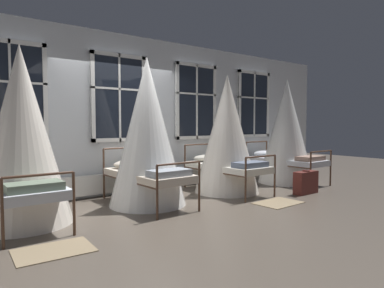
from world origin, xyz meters
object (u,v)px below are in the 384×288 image
object	(u,v)px
cot_fifth	(286,133)
suitcase_dark	(306,182)
cot_second	(22,138)
cot_third	(147,134)
cot_fourth	(227,135)

from	to	relation	value
cot_fifth	suitcase_dark	size ratio (longest dim) A/B	4.26
cot_second	cot_third	size ratio (longest dim) A/B	0.98
cot_second	cot_fifth	xyz separation A→B (m)	(5.62, -0.01, -0.02)
cot_second	cot_fifth	world-z (taller)	cot_second
cot_fifth	cot_fourth	bearing A→B (deg)	88.75
cot_third	cot_fourth	bearing A→B (deg)	-91.39
cot_fourth	suitcase_dark	size ratio (longest dim) A/B	4.18
cot_second	cot_fourth	xyz separation A→B (m)	(3.74, -0.02, -0.04)
cot_third	cot_fourth	xyz separation A→B (m)	(1.82, 0.00, -0.06)
cot_third	suitcase_dark	world-z (taller)	cot_third
cot_fourth	suitcase_dark	world-z (taller)	cot_fourth
cot_third	cot_second	bearing A→B (deg)	87.89
cot_fifth	suitcase_dark	distance (m)	1.62
cot_third	cot_fourth	world-z (taller)	cot_third
cot_fifth	suitcase_dark	xyz separation A→B (m)	(-0.77, -1.08, -0.94)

